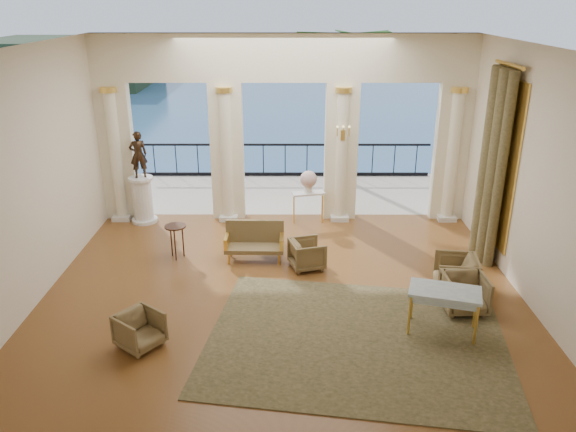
{
  "coord_description": "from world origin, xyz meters",
  "views": [
    {
      "loc": [
        0.13,
        -9.57,
        5.25
      ],
      "look_at": [
        0.1,
        0.6,
        1.28
      ],
      "focal_mm": 35.0,
      "sensor_mm": 36.0,
      "label": 1
    }
  ],
  "objects_px": {
    "game_table": "(445,294)",
    "side_table": "(176,230)",
    "armchair_d": "(307,253)",
    "console_table": "(308,197)",
    "settee": "(255,241)",
    "pedestal": "(143,201)",
    "statue": "(138,155)",
    "armchair_c": "(456,272)",
    "armchair_a": "(140,328)",
    "armchair_b": "(465,291)"
  },
  "relations": [
    {
      "from": "armchair_c",
      "to": "armchair_d",
      "type": "height_order",
      "value": "armchair_c"
    },
    {
      "from": "armchair_b",
      "to": "console_table",
      "type": "xyz_separation_m",
      "value": [
        -2.66,
        4.31,
        0.25
      ]
    },
    {
      "from": "game_table",
      "to": "console_table",
      "type": "bearing_deg",
      "value": 128.88
    },
    {
      "from": "console_table",
      "to": "side_table",
      "type": "xyz_separation_m",
      "value": [
        -2.89,
        -2.14,
        0.01
      ]
    },
    {
      "from": "statue",
      "to": "side_table",
      "type": "distance_m",
      "value": 2.65
    },
    {
      "from": "settee",
      "to": "statue",
      "type": "distance_m",
      "value": 3.82
    },
    {
      "from": "armchair_b",
      "to": "armchair_d",
      "type": "distance_m",
      "value": 3.24
    },
    {
      "from": "armchair_b",
      "to": "statue",
      "type": "xyz_separation_m",
      "value": [
        -6.76,
        4.26,
        1.36
      ]
    },
    {
      "from": "settee",
      "to": "console_table",
      "type": "bearing_deg",
      "value": 61.86
    },
    {
      "from": "armchair_a",
      "to": "game_table",
      "type": "bearing_deg",
      "value": -46.95
    },
    {
      "from": "armchair_b",
      "to": "armchair_a",
      "type": "bearing_deg",
      "value": -170.39
    },
    {
      "from": "armchair_b",
      "to": "pedestal",
      "type": "xyz_separation_m",
      "value": [
        -6.76,
        4.26,
        0.18
      ]
    },
    {
      "from": "game_table",
      "to": "pedestal",
      "type": "height_order",
      "value": "pedestal"
    },
    {
      "from": "armchair_b",
      "to": "statue",
      "type": "height_order",
      "value": "statue"
    },
    {
      "from": "armchair_a",
      "to": "armchair_b",
      "type": "relative_size",
      "value": 0.86
    },
    {
      "from": "game_table",
      "to": "statue",
      "type": "xyz_separation_m",
      "value": [
        -6.19,
        4.96,
        1.03
      ]
    },
    {
      "from": "statue",
      "to": "armchair_c",
      "type": "bearing_deg",
      "value": 129.8
    },
    {
      "from": "armchair_d",
      "to": "pedestal",
      "type": "bearing_deg",
      "value": 41.42
    },
    {
      "from": "armchair_d",
      "to": "console_table",
      "type": "height_order",
      "value": "console_table"
    },
    {
      "from": "armchair_d",
      "to": "console_table",
      "type": "distance_m",
      "value": 2.63
    },
    {
      "from": "game_table",
      "to": "side_table",
      "type": "bearing_deg",
      "value": 166.26
    },
    {
      "from": "console_table",
      "to": "side_table",
      "type": "distance_m",
      "value": 3.59
    },
    {
      "from": "settee",
      "to": "console_table",
      "type": "distance_m",
      "value": 2.49
    },
    {
      "from": "armchair_a",
      "to": "armchair_d",
      "type": "relative_size",
      "value": 0.97
    },
    {
      "from": "armchair_d",
      "to": "game_table",
      "type": "distance_m",
      "value": 3.27
    },
    {
      "from": "armchair_a",
      "to": "game_table",
      "type": "xyz_separation_m",
      "value": [
        4.95,
        0.43,
        0.38
      ]
    },
    {
      "from": "armchair_a",
      "to": "settee",
      "type": "xyz_separation_m",
      "value": [
        1.65,
        3.28,
        0.08
      ]
    },
    {
      "from": "armchair_b",
      "to": "console_table",
      "type": "bearing_deg",
      "value": 119.69
    },
    {
      "from": "armchair_b",
      "to": "game_table",
      "type": "bearing_deg",
      "value": -131.25
    },
    {
      "from": "armchair_b",
      "to": "console_table",
      "type": "height_order",
      "value": "same"
    },
    {
      "from": "settee",
      "to": "game_table",
      "type": "bearing_deg",
      "value": -39.69
    },
    {
      "from": "armchair_d",
      "to": "side_table",
      "type": "relative_size",
      "value": 0.91
    },
    {
      "from": "side_table",
      "to": "statue",
      "type": "bearing_deg",
      "value": 120.14
    },
    {
      "from": "armchair_c",
      "to": "console_table",
      "type": "xyz_separation_m",
      "value": [
        -2.7,
        3.59,
        0.24
      ]
    },
    {
      "from": "armchair_b",
      "to": "console_table",
      "type": "relative_size",
      "value": 0.89
    },
    {
      "from": "armchair_d",
      "to": "settee",
      "type": "bearing_deg",
      "value": 52.15
    },
    {
      "from": "settee",
      "to": "pedestal",
      "type": "height_order",
      "value": "pedestal"
    },
    {
      "from": "console_table",
      "to": "settee",
      "type": "bearing_deg",
      "value": -132.5
    },
    {
      "from": "settee",
      "to": "armchair_d",
      "type": "bearing_deg",
      "value": -20.83
    },
    {
      "from": "armchair_a",
      "to": "statue",
      "type": "xyz_separation_m",
      "value": [
        -1.24,
        5.39,
        1.41
      ]
    },
    {
      "from": "armchair_d",
      "to": "pedestal",
      "type": "distance_m",
      "value": 4.76
    },
    {
      "from": "statue",
      "to": "side_table",
      "type": "relative_size",
      "value": 1.54
    },
    {
      "from": "pedestal",
      "to": "console_table",
      "type": "relative_size",
      "value": 1.37
    },
    {
      "from": "statue",
      "to": "settee",
      "type": "bearing_deg",
      "value": 121.11
    },
    {
      "from": "armchair_a",
      "to": "armchair_c",
      "type": "distance_m",
      "value": 5.86
    },
    {
      "from": "settee",
      "to": "statue",
      "type": "xyz_separation_m",
      "value": [
        -2.89,
        2.12,
        1.33
      ]
    },
    {
      "from": "armchair_c",
      "to": "settee",
      "type": "distance_m",
      "value": 4.16
    },
    {
      "from": "armchair_b",
      "to": "settee",
      "type": "bearing_deg",
      "value": 149.01
    },
    {
      "from": "settee",
      "to": "pedestal",
      "type": "xyz_separation_m",
      "value": [
        -2.89,
        2.12,
        0.15
      ]
    },
    {
      "from": "pedestal",
      "to": "side_table",
      "type": "height_order",
      "value": "pedestal"
    }
  ]
}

